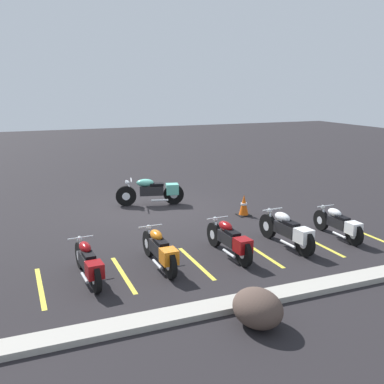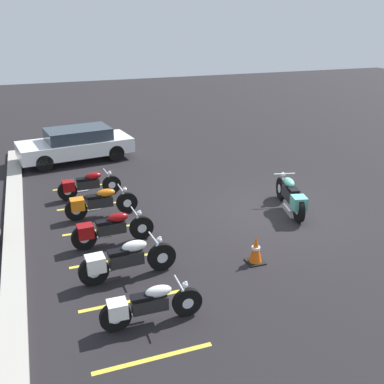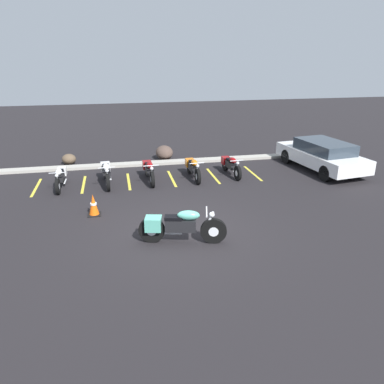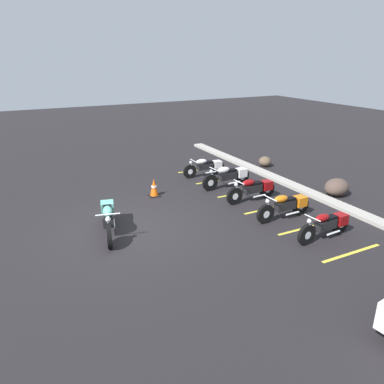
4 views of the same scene
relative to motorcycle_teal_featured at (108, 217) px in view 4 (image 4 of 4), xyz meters
name	(u,v)px [view 4 (image 4 of 4)]	position (x,y,z in m)	size (l,w,h in m)	color
ground	(128,231)	(0.15, 0.53, -0.49)	(60.00, 60.00, 0.00)	black
motorcycle_teal_featured	(108,217)	(0.00, 0.00, 0.00)	(2.32, 0.89, 0.93)	black
parked_bike_0	(206,167)	(-3.59, 5.29, -0.08)	(0.55, 1.97, 0.77)	black
parked_bike_1	(229,176)	(-1.89, 5.36, -0.03)	(0.62, 2.19, 0.86)	black
parked_bike_2	(254,189)	(-0.23, 5.38, -0.06)	(0.59, 2.09, 0.82)	black
parked_bike_3	(286,205)	(1.54, 5.37, -0.06)	(0.58, 2.08, 0.82)	black
parked_bike_4	(327,224)	(3.17, 5.48, -0.07)	(0.56, 2.00, 0.79)	black
concrete_curb	(308,192)	(0.15, 7.66, -0.43)	(18.00, 0.50, 0.12)	#A8A399
landscape_rock_0	(337,187)	(0.79, 8.42, -0.16)	(0.98, 0.81, 0.66)	#4E3D35
landscape_rock_1	(265,161)	(-3.60, 8.48, -0.25)	(0.63, 0.58, 0.48)	brown
traffic_cone	(154,188)	(-2.28, 2.34, -0.17)	(0.40, 0.40, 0.68)	black
stall_line_0	(199,170)	(-4.53, 5.42, -0.49)	(0.10, 2.10, 0.00)	gold
stall_line_1	(218,180)	(-2.79, 5.42, -0.49)	(0.10, 2.10, 0.00)	gold
stall_line_2	(241,193)	(-1.05, 5.42, -0.49)	(0.10, 2.10, 0.00)	gold
stall_line_3	(270,208)	(0.68, 5.42, -0.49)	(0.10, 2.10, 0.00)	gold
stall_line_4	(306,228)	(2.42, 5.42, -0.49)	(0.10, 2.10, 0.00)	gold
stall_line_5	(352,253)	(4.15, 5.42, -0.49)	(0.10, 2.10, 0.00)	gold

